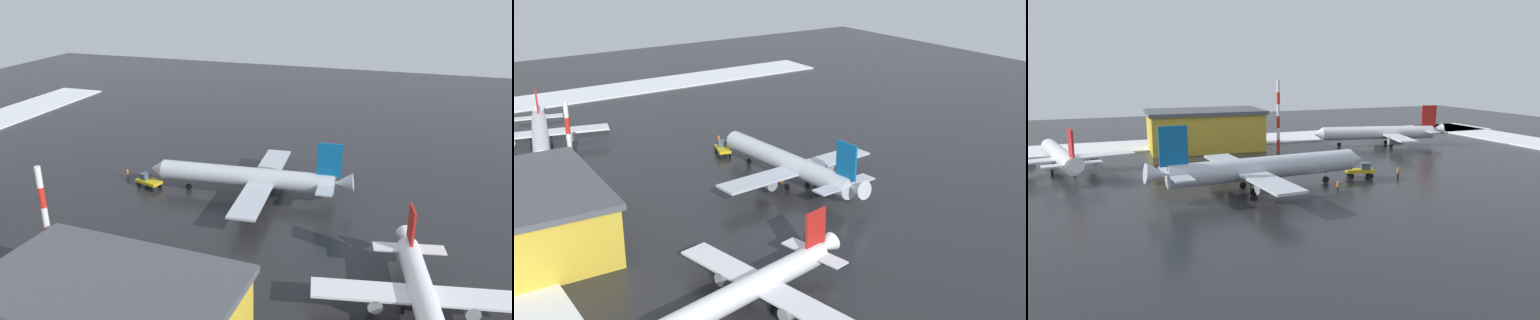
% 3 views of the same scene
% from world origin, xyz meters
% --- Properties ---
extents(ground_plane, '(240.00, 240.00, 0.00)m').
position_xyz_m(ground_plane, '(0.00, 0.00, 0.00)').
color(ground_plane, '#232326').
extents(snow_bank_left, '(14.00, 116.00, 0.30)m').
position_xyz_m(snow_bank_left, '(-67.00, 0.00, 0.15)').
color(snow_bank_left, white).
rests_on(snow_bank_left, ground_plane).
extents(airplane_parked_starboard, '(35.27, 29.28, 10.47)m').
position_xyz_m(airplane_parked_starboard, '(9.27, -0.52, 3.46)').
color(airplane_parked_starboard, silver).
rests_on(airplane_parked_starboard, ground_plane).
extents(airplane_foreground_jet, '(30.74, 25.80, 9.24)m').
position_xyz_m(airplane_foreground_jet, '(-30.53, -29.89, 3.05)').
color(airplane_foreground_jet, white).
rests_on(airplane_foreground_jet, ground_plane).
extents(airplane_far_rear, '(24.50, 29.30, 8.75)m').
position_xyz_m(airplane_far_rear, '(37.42, -26.05, 2.89)').
color(airplane_far_rear, white).
rests_on(airplane_far_rear, ground_plane).
extents(pushback_tug, '(5.05, 3.48, 2.50)m').
position_xyz_m(pushback_tug, '(-9.17, -2.61, 1.28)').
color(pushback_tug, gold).
rests_on(pushback_tug, ground_plane).
extents(ground_crew_beside_wing, '(0.36, 0.36, 1.71)m').
position_xyz_m(ground_crew_beside_wing, '(-14.80, -0.19, 0.97)').
color(ground_crew_beside_wing, black).
rests_on(ground_crew_beside_wing, ground_plane).
extents(ground_crew_mid_apron, '(0.36, 0.36, 1.71)m').
position_xyz_m(ground_crew_mid_apron, '(-0.86, 4.68, 0.97)').
color(ground_crew_mid_apron, black).
rests_on(ground_crew_mid_apron, ground_plane).
extents(ground_crew_by_nose_gear, '(0.36, 0.36, 1.71)m').
position_xyz_m(ground_crew_by_nose_gear, '(10.22, -2.66, 0.97)').
color(ground_crew_by_nose_gear, black).
rests_on(ground_crew_by_nose_gear, ground_plane).
extents(antenna_mast, '(0.70, 0.70, 15.36)m').
position_xyz_m(antenna_mast, '(-5.64, -31.62, 7.68)').
color(antenna_mast, red).
rests_on(antenna_mast, ground_plane).
extents(cargo_hangar, '(25.65, 16.11, 8.80)m').
position_xyz_m(cargo_hangar, '(8.42, -40.18, 4.44)').
color(cargo_hangar, gold).
rests_on(cargo_hangar, ground_plane).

